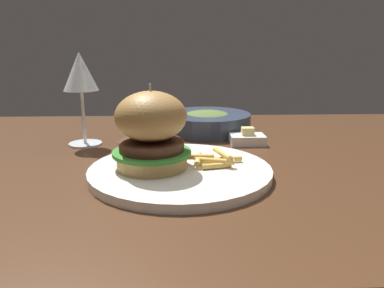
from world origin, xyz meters
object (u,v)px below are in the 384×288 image
at_px(burger_sandwich, 151,130).
at_px(main_plate, 180,171).
at_px(wine_glass, 80,75).
at_px(butter_dish, 247,139).
at_px(soup_bowl, 207,122).

bearing_deg(burger_sandwich, main_plate, 0.34).
distance_m(main_plate, wine_glass, 0.31).
relative_size(burger_sandwich, wine_glass, 0.70).
height_order(butter_dish, soup_bowl, soup_bowl).
relative_size(butter_dish, soup_bowl, 0.35).
bearing_deg(soup_bowl, burger_sandwich, -109.75).
bearing_deg(burger_sandwich, soup_bowl, 70.25).
bearing_deg(wine_glass, burger_sandwich, -52.50).
bearing_deg(butter_dish, main_plate, -126.91).
xyz_separation_m(butter_dish, soup_bowl, (-0.08, 0.12, 0.01)).
relative_size(main_plate, soup_bowl, 1.41).
xyz_separation_m(wine_glass, butter_dish, (0.34, -0.01, -0.13)).
bearing_deg(wine_glass, main_plate, -45.24).
xyz_separation_m(main_plate, soup_bowl, (0.07, 0.31, 0.02)).
bearing_deg(soup_bowl, butter_dish, -57.96).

